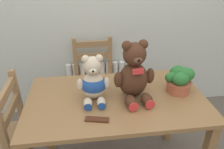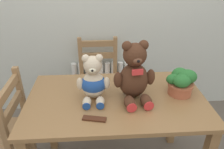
{
  "view_description": "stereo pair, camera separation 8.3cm",
  "coord_description": "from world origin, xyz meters",
  "px_view_note": "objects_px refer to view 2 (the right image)",
  "views": [
    {
      "loc": [
        -0.19,
        -0.89,
        1.64
      ],
      "look_at": [
        -0.03,
        0.38,
        0.94
      ],
      "focal_mm": 35.0,
      "sensor_mm": 36.0,
      "label": 1
    },
    {
      "loc": [
        -0.11,
        -0.9,
        1.64
      ],
      "look_at": [
        -0.03,
        0.38,
        0.94
      ],
      "focal_mm": 35.0,
      "sensor_mm": 36.0,
      "label": 2
    }
  ],
  "objects_px": {
    "teddy_bear_right": "(134,75)",
    "chocolate_bar": "(94,119)",
    "wooden_chair_behind": "(99,83)",
    "wooden_chair_side": "(1,134)",
    "teddy_bear_left": "(93,82)",
    "potted_plant": "(181,81)"
  },
  "relations": [
    {
      "from": "chocolate_bar",
      "to": "wooden_chair_side",
      "type": "bearing_deg",
      "value": 160.81
    },
    {
      "from": "potted_plant",
      "to": "chocolate_bar",
      "type": "xyz_separation_m",
      "value": [
        -0.61,
        -0.26,
        -0.09
      ]
    },
    {
      "from": "teddy_bear_left",
      "to": "teddy_bear_right",
      "type": "height_order",
      "value": "teddy_bear_right"
    },
    {
      "from": "chocolate_bar",
      "to": "teddy_bear_right",
      "type": "bearing_deg",
      "value": 40.22
    },
    {
      "from": "wooden_chair_side",
      "to": "teddy_bear_right",
      "type": "height_order",
      "value": "teddy_bear_right"
    },
    {
      "from": "wooden_chair_behind",
      "to": "potted_plant",
      "type": "relative_size",
      "value": 4.32
    },
    {
      "from": "wooden_chair_behind",
      "to": "wooden_chair_side",
      "type": "relative_size",
      "value": 1.0
    },
    {
      "from": "teddy_bear_left",
      "to": "chocolate_bar",
      "type": "xyz_separation_m",
      "value": [
        0.0,
        -0.24,
        -0.12
      ]
    },
    {
      "from": "wooden_chair_side",
      "to": "teddy_bear_left",
      "type": "distance_m",
      "value": 0.85
    },
    {
      "from": "wooden_chair_behind",
      "to": "teddy_bear_left",
      "type": "xyz_separation_m",
      "value": [
        -0.03,
        -0.7,
        0.43
      ]
    },
    {
      "from": "teddy_bear_right",
      "to": "chocolate_bar",
      "type": "relative_size",
      "value": 2.84
    },
    {
      "from": "potted_plant",
      "to": "teddy_bear_left",
      "type": "bearing_deg",
      "value": -178.17
    },
    {
      "from": "wooden_chair_behind",
      "to": "teddy_bear_right",
      "type": "bearing_deg",
      "value": 108.93
    },
    {
      "from": "teddy_bear_right",
      "to": "potted_plant",
      "type": "height_order",
      "value": "teddy_bear_right"
    },
    {
      "from": "wooden_chair_behind",
      "to": "wooden_chair_side",
      "type": "bearing_deg",
      "value": 42.4
    },
    {
      "from": "teddy_bear_right",
      "to": "wooden_chair_side",
      "type": "bearing_deg",
      "value": -7.32
    },
    {
      "from": "chocolate_bar",
      "to": "wooden_chair_behind",
      "type": "bearing_deg",
      "value": 88.25
    },
    {
      "from": "teddy_bear_left",
      "to": "chocolate_bar",
      "type": "height_order",
      "value": "teddy_bear_left"
    },
    {
      "from": "wooden_chair_side",
      "to": "wooden_chair_behind",
      "type": "bearing_deg",
      "value": -47.6
    },
    {
      "from": "teddy_bear_right",
      "to": "chocolate_bar",
      "type": "bearing_deg",
      "value": 34.16
    },
    {
      "from": "teddy_bear_left",
      "to": "wooden_chair_behind",
      "type": "bearing_deg",
      "value": -91.63
    },
    {
      "from": "teddy_bear_right",
      "to": "wooden_chair_behind",
      "type": "bearing_deg",
      "value": -77.13
    }
  ]
}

